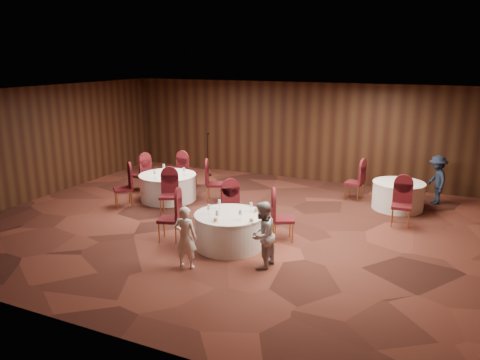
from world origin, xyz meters
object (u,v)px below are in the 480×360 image
at_px(table_left, 168,187).
at_px(woman_a, 185,237).
at_px(table_main, 229,230).
at_px(table_right, 398,195).
at_px(woman_b, 262,235).
at_px(man_c, 437,180).
at_px(mic_stand, 208,164).

xyz_separation_m(table_left, woman_a, (2.80, -3.65, 0.25)).
distance_m(table_main, table_left, 3.90).
bearing_deg(table_right, table_left, -162.85).
bearing_deg(table_left, woman_a, -52.51).
height_order(table_main, woman_a, woman_a).
distance_m(woman_b, man_c, 6.49).
bearing_deg(woman_a, table_main, -111.08).
xyz_separation_m(woman_a, woman_b, (1.34, 0.63, 0.04)).
height_order(table_main, table_right, same).
xyz_separation_m(table_left, man_c, (7.00, 2.80, 0.31)).
relative_size(mic_stand, woman_b, 1.10).
distance_m(mic_stand, woman_a, 7.29).
xyz_separation_m(table_main, mic_stand, (-3.40, 5.31, 0.04)).
distance_m(woman_a, man_c, 7.70).
relative_size(table_right, woman_a, 1.09).
xyz_separation_m(mic_stand, man_c, (7.30, -0.14, 0.27)).
height_order(table_main, mic_stand, mic_stand).
relative_size(table_main, mic_stand, 1.02).
bearing_deg(table_right, table_main, -125.22).
distance_m(table_left, woman_b, 5.13).
bearing_deg(woman_a, table_right, -128.47).
bearing_deg(table_right, man_c, 45.74).
distance_m(table_left, mic_stand, 2.96).
relative_size(woman_a, woman_b, 0.94).
xyz_separation_m(table_left, table_right, (6.10, 1.88, 0.00)).
relative_size(table_left, man_c, 1.18).
distance_m(mic_stand, man_c, 7.30).
bearing_deg(man_c, woman_b, -48.24).
relative_size(table_main, table_right, 1.10).
height_order(woman_a, woman_b, woman_b).
xyz_separation_m(table_right, woman_b, (-1.97, -4.91, 0.29)).
bearing_deg(woman_b, man_c, 158.53).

